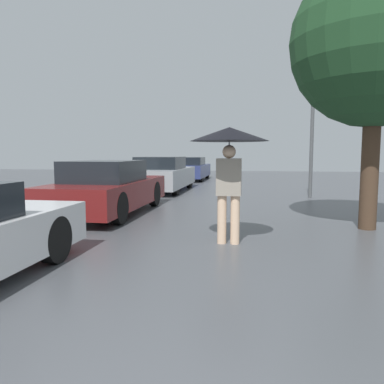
% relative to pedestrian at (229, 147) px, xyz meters
% --- Properties ---
extents(pedestrian, '(1.24, 1.24, 1.86)m').
position_rel_pedestrian_xyz_m(pedestrian, '(0.00, 0.00, 0.00)').
color(pedestrian, beige).
rests_on(pedestrian, ground_plane).
extents(parked_car_second, '(1.71, 4.44, 1.27)m').
position_rel_pedestrian_xyz_m(parked_car_second, '(-3.07, 2.59, -0.95)').
color(parked_car_second, maroon).
rests_on(parked_car_second, ground_plane).
extents(parked_car_third, '(1.82, 4.54, 1.31)m').
position_rel_pedestrian_xyz_m(parked_car_third, '(-3.08, 8.05, -0.93)').
color(parked_car_third, '#9EA3A8').
rests_on(parked_car_third, ground_plane).
extents(parked_car_farthest, '(1.81, 4.27, 1.23)m').
position_rel_pedestrian_xyz_m(parked_car_farthest, '(-3.06, 14.10, -0.96)').
color(parked_car_farthest, navy).
rests_on(parked_car_farthest, ground_plane).
extents(tree, '(3.10, 3.10, 5.03)m').
position_rel_pedestrian_xyz_m(tree, '(2.56, 1.60, 1.90)').
color(tree, '#473323').
rests_on(tree, ground_plane).
extents(street_lamp, '(0.28, 0.28, 3.88)m').
position_rel_pedestrian_xyz_m(street_lamp, '(2.22, 6.70, 0.86)').
color(street_lamp, '#515456').
rests_on(street_lamp, ground_plane).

